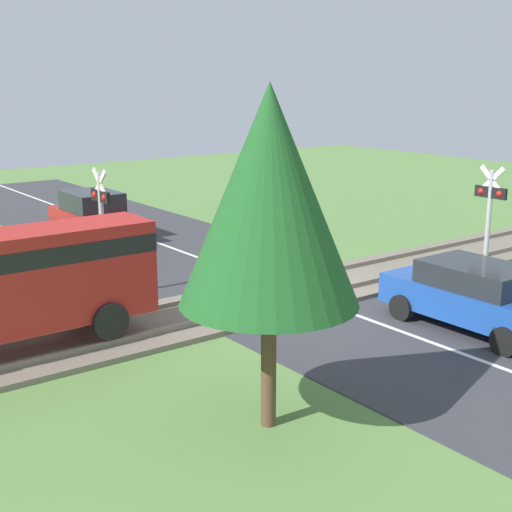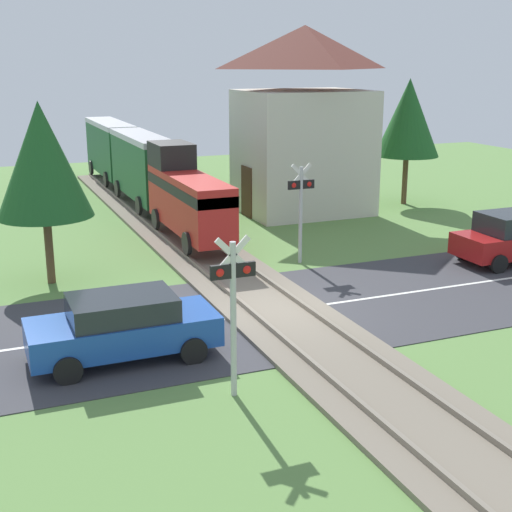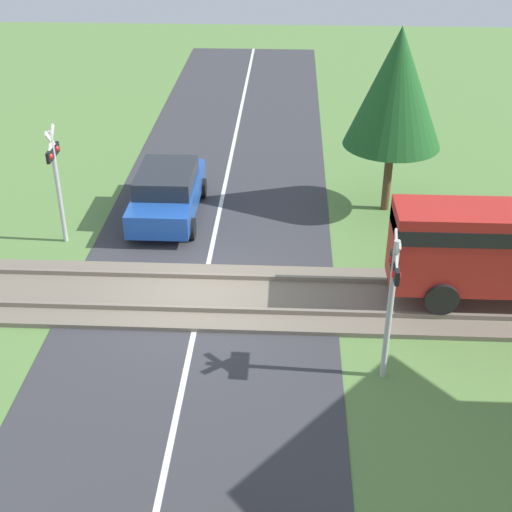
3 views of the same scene
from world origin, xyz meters
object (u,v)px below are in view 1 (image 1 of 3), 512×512
Objects in this scene: car_far_side at (93,215)px; crossing_signal_east_approach at (101,216)px; crossing_signal_west_approach at (489,212)px; car_near_crossing at (476,295)px.

crossing_signal_east_approach reaches higher than car_far_side.
car_far_side is 1.14× the size of crossing_signal_west_approach.
car_far_side reaches higher than car_near_crossing.
car_near_crossing is 3.31m from crossing_signal_west_approach.
car_far_side is 6.96m from crossing_signal_east_approach.
car_near_crossing is 1.11× the size of car_far_side.
car_far_side is at bearing 25.06° from crossing_signal_west_approach.
crossing_signal_west_approach is 1.00× the size of crossing_signal_east_approach.
car_far_side is 1.14× the size of crossing_signal_east_approach.
crossing_signal_west_approach is 9.63m from crossing_signal_east_approach.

